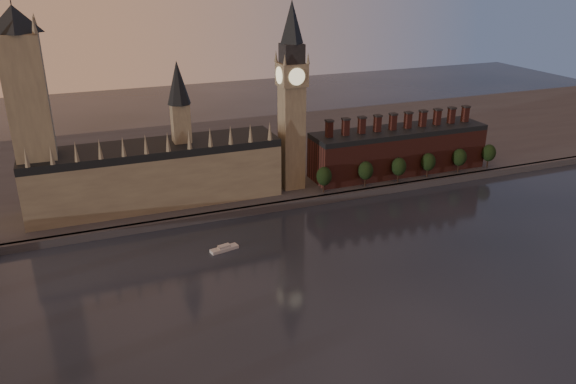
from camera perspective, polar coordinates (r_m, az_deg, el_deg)
name	(u,v)px	position (r m, az deg, el deg)	size (l,w,h in m)	color
ground	(370,291)	(231.34, 8.35, -9.97)	(900.00, 900.00, 0.00)	black
north_bank	(240,157)	(380.40, -4.88, 3.57)	(900.00, 182.00, 4.00)	#424247
palace_of_westminster	(157,171)	(302.73, -13.19, 2.11)	(130.00, 30.30, 74.00)	gray
victoria_tower	(30,110)	(290.73, -24.77, 7.56)	(24.00, 24.00, 108.00)	gray
big_ben	(292,95)	(306.98, 0.38, 9.81)	(15.00, 15.00, 107.00)	gray
chimney_block	(398,150)	(348.41, 11.14, 4.23)	(110.00, 25.00, 37.00)	#51241F
embankment_tree_0	(324,176)	(311.22, 3.68, 1.61)	(8.60, 8.60, 14.88)	black
embankment_tree_1	(366,171)	(322.37, 7.90, 2.17)	(8.60, 8.60, 14.88)	black
embankment_tree_2	(399,167)	(331.93, 11.19, 2.54)	(8.60, 8.60, 14.88)	black
embankment_tree_3	(428,162)	(343.79, 14.06, 2.98)	(8.60, 8.60, 14.88)	black
embankment_tree_4	(459,157)	(357.48, 17.02, 3.39)	(8.60, 8.60, 14.88)	black
embankment_tree_5	(489,153)	(371.82, 19.72, 3.76)	(8.60, 8.60, 14.88)	black
river_boat	(224,248)	(260.69, -6.50, -5.71)	(13.73, 6.43, 2.65)	silver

